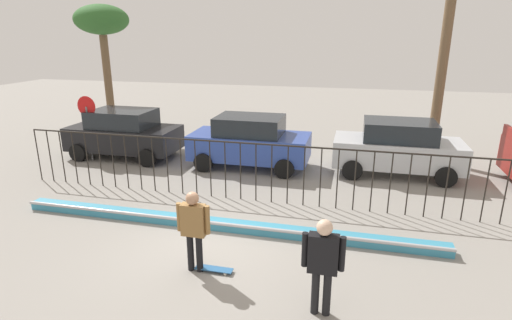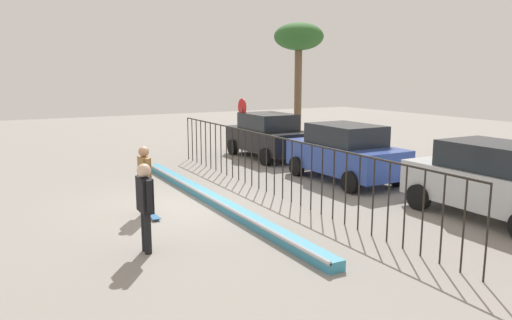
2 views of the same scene
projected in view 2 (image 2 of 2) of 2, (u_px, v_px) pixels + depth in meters
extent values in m
plane|color=gray|center=(176.00, 208.00, 12.96)|extent=(60.00, 60.00, 0.00)
cube|color=teal|center=(213.00, 199.00, 13.45)|extent=(11.00, 0.36, 0.22)
cylinder|color=#B2B2B7|center=(207.00, 196.00, 13.35)|extent=(11.00, 0.09, 0.09)
cylinder|color=black|center=(188.00, 138.00, 20.29)|extent=(0.04, 0.04, 1.76)
cylinder|color=black|center=(192.00, 140.00, 19.89)|extent=(0.04, 0.04, 1.76)
cylinder|color=black|center=(197.00, 141.00, 19.48)|extent=(0.04, 0.04, 1.76)
cylinder|color=black|center=(201.00, 143.00, 19.08)|extent=(0.04, 0.04, 1.76)
cylinder|color=black|center=(206.00, 144.00, 18.68)|extent=(0.04, 0.04, 1.76)
cylinder|color=black|center=(211.00, 146.00, 18.28)|extent=(0.04, 0.04, 1.76)
cylinder|color=black|center=(216.00, 147.00, 17.88)|extent=(0.04, 0.04, 1.76)
cylinder|color=black|center=(221.00, 149.00, 17.47)|extent=(0.04, 0.04, 1.76)
cylinder|color=black|center=(227.00, 151.00, 17.07)|extent=(0.04, 0.04, 1.76)
cylinder|color=black|center=(232.00, 152.00, 16.67)|extent=(0.04, 0.04, 1.76)
cylinder|color=black|center=(239.00, 154.00, 16.27)|extent=(0.04, 0.04, 1.76)
cylinder|color=black|center=(245.00, 156.00, 15.86)|extent=(0.04, 0.04, 1.76)
cylinder|color=black|center=(252.00, 159.00, 15.46)|extent=(0.04, 0.04, 1.76)
cylinder|color=black|center=(259.00, 161.00, 15.06)|extent=(0.04, 0.04, 1.76)
cylinder|color=black|center=(266.00, 163.00, 14.66)|extent=(0.04, 0.04, 1.76)
cylinder|color=black|center=(274.00, 166.00, 14.26)|extent=(0.04, 0.04, 1.76)
cylinder|color=black|center=(283.00, 168.00, 13.85)|extent=(0.04, 0.04, 1.76)
cylinder|color=black|center=(292.00, 171.00, 13.45)|extent=(0.04, 0.04, 1.76)
cylinder|color=black|center=(301.00, 174.00, 13.05)|extent=(0.04, 0.04, 1.76)
cylinder|color=black|center=(311.00, 177.00, 12.65)|extent=(0.04, 0.04, 1.76)
cylinder|color=black|center=(322.00, 181.00, 12.25)|extent=(0.04, 0.04, 1.76)
cylinder|color=black|center=(334.00, 185.00, 11.84)|extent=(0.04, 0.04, 1.76)
cylinder|color=black|center=(346.00, 188.00, 11.44)|extent=(0.04, 0.04, 1.76)
cylinder|color=black|center=(359.00, 193.00, 11.04)|extent=(0.04, 0.04, 1.76)
cylinder|color=black|center=(373.00, 197.00, 10.64)|extent=(0.04, 0.04, 1.76)
cylinder|color=black|center=(388.00, 202.00, 10.23)|extent=(0.04, 0.04, 1.76)
cylinder|color=black|center=(405.00, 207.00, 9.83)|extent=(0.04, 0.04, 1.76)
cylinder|color=black|center=(423.00, 213.00, 9.43)|extent=(0.04, 0.04, 1.76)
cylinder|color=black|center=(442.00, 219.00, 9.03)|extent=(0.04, 0.04, 1.76)
cylinder|color=black|center=(464.00, 226.00, 8.63)|extent=(0.04, 0.04, 1.76)
cylinder|color=black|center=(487.00, 233.00, 8.22)|extent=(0.04, 0.04, 1.76)
cube|color=black|center=(275.00, 137.00, 14.11)|extent=(14.00, 0.04, 0.04)
cylinder|color=black|center=(145.00, 198.00, 12.45)|extent=(0.14, 0.14, 0.82)
cylinder|color=black|center=(147.00, 199.00, 12.28)|extent=(0.14, 0.14, 0.82)
cube|color=olive|center=(144.00, 170.00, 12.23)|extent=(0.50, 0.21, 0.67)
sphere|color=#A87A5B|center=(144.00, 152.00, 12.15)|extent=(0.27, 0.27, 0.27)
cylinder|color=olive|center=(141.00, 167.00, 12.49)|extent=(0.11, 0.11, 0.60)
cylinder|color=olive|center=(148.00, 171.00, 11.97)|extent=(0.11, 0.11, 0.60)
cube|color=#26598C|center=(152.00, 215.00, 12.11)|extent=(0.80, 0.20, 0.02)
cylinder|color=silver|center=(159.00, 219.00, 11.92)|extent=(0.05, 0.03, 0.05)
cylinder|color=silver|center=(153.00, 220.00, 11.85)|extent=(0.05, 0.03, 0.05)
cylinder|color=silver|center=(152.00, 214.00, 12.39)|extent=(0.05, 0.03, 0.05)
cylinder|color=silver|center=(146.00, 214.00, 12.31)|extent=(0.05, 0.03, 0.05)
cylinder|color=black|center=(145.00, 231.00, 9.80)|extent=(0.14, 0.14, 0.84)
cylinder|color=black|center=(148.00, 233.00, 9.62)|extent=(0.14, 0.14, 0.84)
cube|color=black|center=(145.00, 195.00, 9.58)|extent=(0.51, 0.22, 0.70)
sphere|color=beige|center=(144.00, 171.00, 9.49)|extent=(0.28, 0.28, 0.28)
cylinder|color=black|center=(140.00, 190.00, 9.84)|extent=(0.11, 0.11, 0.62)
cylinder|color=black|center=(149.00, 196.00, 9.30)|extent=(0.11, 0.11, 0.62)
cube|color=black|center=(268.00, 140.00, 20.62)|extent=(4.30, 1.90, 0.90)
cube|color=#1E2328|center=(268.00, 121.00, 20.49)|extent=(2.37, 1.71, 0.66)
cylinder|color=black|center=(306.00, 153.00, 19.89)|extent=(0.68, 0.22, 0.68)
cylinder|color=black|center=(266.00, 157.00, 18.99)|extent=(0.68, 0.22, 0.68)
cylinder|color=black|center=(270.00, 144.00, 22.41)|extent=(0.68, 0.22, 0.68)
cylinder|color=black|center=(233.00, 147.00, 21.51)|extent=(0.68, 0.22, 0.68)
cube|color=#2D479E|center=(345.00, 158.00, 16.18)|extent=(4.30, 1.90, 0.90)
cube|color=#1E2328|center=(346.00, 134.00, 16.04)|extent=(2.37, 1.71, 0.66)
cylinder|color=black|center=(397.00, 176.00, 15.45)|extent=(0.68, 0.22, 0.68)
cylinder|color=black|center=(351.00, 182.00, 14.54)|extent=(0.68, 0.22, 0.68)
cylinder|color=black|center=(339.00, 162.00, 17.97)|extent=(0.68, 0.22, 0.68)
cylinder|color=black|center=(297.00, 166.00, 17.06)|extent=(0.68, 0.22, 0.68)
cube|color=#B7BABF|center=(493.00, 188.00, 11.92)|extent=(4.30, 1.90, 0.90)
cube|color=#1E2328|center=(496.00, 156.00, 11.78)|extent=(2.37, 1.71, 0.66)
cylinder|color=black|center=(467.00, 189.00, 13.71)|extent=(0.68, 0.22, 0.68)
cylinder|color=black|center=(419.00, 197.00, 12.81)|extent=(0.68, 0.22, 0.68)
cylinder|color=slate|center=(242.00, 132.00, 21.13)|extent=(0.07, 0.07, 2.10)
cylinder|color=red|center=(242.00, 107.00, 20.96)|extent=(0.76, 0.02, 0.76)
cylinder|color=brown|center=(298.00, 98.00, 24.17)|extent=(0.36, 0.36, 4.67)
ellipsoid|color=#2D6028|center=(299.00, 36.00, 23.64)|extent=(2.42, 2.42, 1.33)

